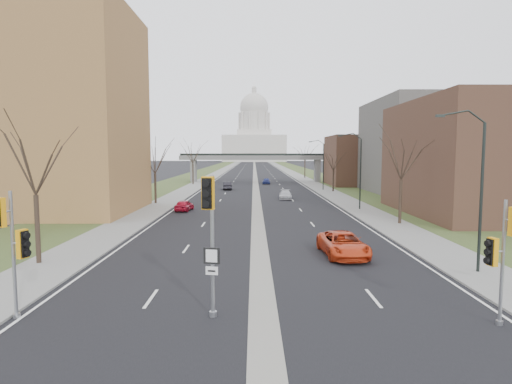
{
  "coord_description": "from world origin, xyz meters",
  "views": [
    {
      "loc": [
        -0.38,
        -16.66,
        6.52
      ],
      "look_at": [
        -0.24,
        9.47,
        4.14
      ],
      "focal_mm": 30.0,
      "sensor_mm": 36.0,
      "label": 1
    }
  ],
  "objects_px": {
    "car_left_near": "(184,205)",
    "car_right_far": "(266,181)",
    "car_right_mid": "(285,195)",
    "signal_pole_left": "(12,237)",
    "signal_pole_median": "(210,220)",
    "signal_pole_right": "(503,245)",
    "car_right_near": "(343,244)",
    "car_left_far": "(227,186)"
  },
  "relations": [
    {
      "from": "signal_pole_left",
      "to": "car_right_far",
      "type": "relative_size",
      "value": 1.35
    },
    {
      "from": "car_left_near",
      "to": "car_right_far",
      "type": "relative_size",
      "value": 0.99
    },
    {
      "from": "car_right_far",
      "to": "signal_pole_left",
      "type": "bearing_deg",
      "value": -93.76
    },
    {
      "from": "signal_pole_right",
      "to": "car_left_near",
      "type": "relative_size",
      "value": 1.29
    },
    {
      "from": "signal_pole_right",
      "to": "car_right_far",
      "type": "distance_m",
      "value": 75.23
    },
    {
      "from": "signal_pole_right",
      "to": "car_right_mid",
      "type": "relative_size",
      "value": 1.12
    },
    {
      "from": "signal_pole_left",
      "to": "car_right_near",
      "type": "bearing_deg",
      "value": 54.37
    },
    {
      "from": "signal_pole_right",
      "to": "car_left_far",
      "type": "distance_m",
      "value": 62.42
    },
    {
      "from": "signal_pole_left",
      "to": "car_left_near",
      "type": "distance_m",
      "value": 31.98
    },
    {
      "from": "car_left_far",
      "to": "car_left_near",
      "type": "bearing_deg",
      "value": 78.13
    },
    {
      "from": "car_right_near",
      "to": "car_left_far",
      "type": "bearing_deg",
      "value": 98.5
    },
    {
      "from": "signal_pole_right",
      "to": "car_left_near",
      "type": "xyz_separation_m",
      "value": [
        -17.08,
        32.61,
        -2.51
      ]
    },
    {
      "from": "car_left_near",
      "to": "signal_pole_median",
      "type": "bearing_deg",
      "value": 107.75
    },
    {
      "from": "car_right_near",
      "to": "car_right_mid",
      "type": "bearing_deg",
      "value": 88.58
    },
    {
      "from": "signal_pole_left",
      "to": "car_left_far",
      "type": "bearing_deg",
      "value": 105.04
    },
    {
      "from": "signal_pole_left",
      "to": "car_right_mid",
      "type": "bearing_deg",
      "value": 92.05
    },
    {
      "from": "signal_pole_right",
      "to": "car_right_mid",
      "type": "distance_m",
      "value": 45.36
    },
    {
      "from": "car_right_mid",
      "to": "car_right_far",
      "type": "distance_m",
      "value": 29.91
    },
    {
      "from": "signal_pole_left",
      "to": "signal_pole_median",
      "type": "relative_size",
      "value": 0.89
    },
    {
      "from": "signal_pole_median",
      "to": "car_right_mid",
      "type": "distance_m",
      "value": 44.8
    },
    {
      "from": "signal_pole_left",
      "to": "car_right_far",
      "type": "xyz_separation_m",
      "value": [
        11.98,
        74.13,
        -2.68
      ]
    },
    {
      "from": "signal_pole_median",
      "to": "signal_pole_right",
      "type": "height_order",
      "value": "signal_pole_median"
    },
    {
      "from": "signal_pole_left",
      "to": "car_right_mid",
      "type": "distance_m",
      "value": 46.46
    },
    {
      "from": "signal_pole_right",
      "to": "car_right_far",
      "type": "bearing_deg",
      "value": 83.98
    },
    {
      "from": "car_left_near",
      "to": "car_left_far",
      "type": "distance_m",
      "value": 28.36
    },
    {
      "from": "car_left_near",
      "to": "car_right_far",
      "type": "height_order",
      "value": "car_right_far"
    },
    {
      "from": "signal_pole_median",
      "to": "car_right_far",
      "type": "relative_size",
      "value": 1.51
    },
    {
      "from": "signal_pole_right",
      "to": "signal_pole_median",
      "type": "bearing_deg",
      "value": 164.74
    },
    {
      "from": "car_left_near",
      "to": "car_right_mid",
      "type": "height_order",
      "value": "car_left_near"
    },
    {
      "from": "car_right_near",
      "to": "car_right_far",
      "type": "bearing_deg",
      "value": 89.31
    },
    {
      "from": "car_left_near",
      "to": "car_right_far",
      "type": "xyz_separation_m",
      "value": [
        10.55,
        42.3,
        0.01
      ]
    },
    {
      "from": "signal_pole_left",
      "to": "car_left_near",
      "type": "relative_size",
      "value": 1.36
    },
    {
      "from": "signal_pole_left",
      "to": "car_left_near",
      "type": "bearing_deg",
      "value": 106.81
    },
    {
      "from": "car_left_near",
      "to": "car_right_near",
      "type": "height_order",
      "value": "car_right_near"
    },
    {
      "from": "car_right_near",
      "to": "signal_pole_right",
      "type": "bearing_deg",
      "value": -76.01
    },
    {
      "from": "car_left_near",
      "to": "car_right_mid",
      "type": "xyz_separation_m",
      "value": [
        12.39,
        12.44,
        -0.01
      ]
    },
    {
      "from": "car_right_mid",
      "to": "signal_pole_left",
      "type": "bearing_deg",
      "value": -103.59
    },
    {
      "from": "signal_pole_median",
      "to": "car_left_far",
      "type": "relative_size",
      "value": 1.31
    },
    {
      "from": "signal_pole_right",
      "to": "car_right_far",
      "type": "height_order",
      "value": "signal_pole_right"
    },
    {
      "from": "car_left_far",
      "to": "car_right_far",
      "type": "relative_size",
      "value": 1.15
    },
    {
      "from": "signal_pole_right",
      "to": "car_left_far",
      "type": "xyz_separation_m",
      "value": [
        -13.95,
        60.8,
        -2.43
      ]
    },
    {
      "from": "signal_pole_left",
      "to": "signal_pole_median",
      "type": "bearing_deg",
      "value": 19.69
    }
  ]
}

